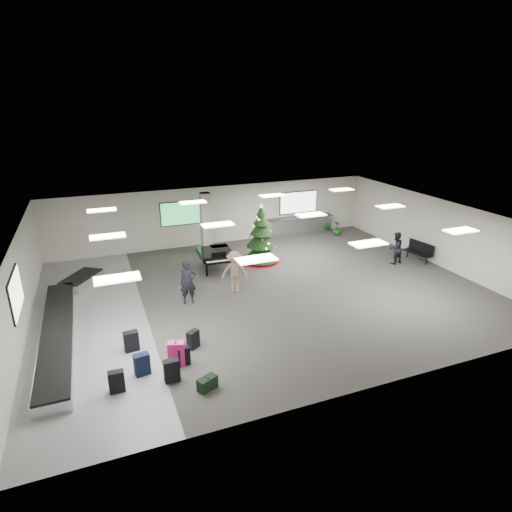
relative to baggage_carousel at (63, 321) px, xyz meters
name	(u,v)px	position (x,y,z in m)	size (l,w,h in m)	color
ground	(266,291)	(7.84, 0.08, -0.21)	(18.00, 18.00, 0.00)	#3A3935
room_envelope	(251,235)	(7.46, 0.75, 2.12)	(18.02, 14.02, 3.21)	beige
baggage_carousel	(63,321)	(0.00, 0.00, 0.00)	(2.28, 9.71, 0.43)	silver
service_counter	(300,226)	(12.84, 6.73, 0.33)	(4.05, 0.65, 1.08)	silver
suitcase_0	(172,371)	(2.99, -4.55, 0.13)	(0.44, 0.25, 0.71)	black
suitcase_1	(184,356)	(3.48, -3.88, 0.08)	(0.40, 0.24, 0.61)	black
pink_suitcase	(177,354)	(3.28, -3.82, 0.18)	(0.57, 0.43, 0.81)	#E91E79
suitcase_3	(193,339)	(3.97, -3.05, 0.10)	(0.47, 0.42, 0.64)	black
navy_suitcase	(142,364)	(2.24, -3.91, 0.13)	(0.48, 0.33, 0.70)	black
suitcase_5	(117,381)	(1.48, -4.46, 0.11)	(0.44, 0.25, 0.66)	black
green_duffel	(207,383)	(3.83, -5.28, -0.03)	(0.63, 0.49, 0.39)	black
suitcase_8	(131,341)	(2.09, -2.49, 0.13)	(0.48, 0.30, 0.70)	black
christmas_tree	(261,242)	(8.99, 3.41, 0.80)	(2.08, 2.08, 2.97)	maroon
grand_piano	(216,254)	(6.60, 3.17, 0.58)	(1.61, 2.01, 1.11)	black
bench	(419,250)	(16.39, 0.65, 0.33)	(0.72, 1.57, 0.96)	black
traveler_a	(188,282)	(4.60, 0.22, 0.67)	(0.65, 0.42, 1.77)	black
traveler_b	(235,272)	(6.65, 0.58, 0.68)	(1.16, 0.66, 1.79)	#907659
traveler_bench	(396,248)	(15.01, 0.77, 0.59)	(0.78, 0.61, 1.60)	black
potted_plant_left	(265,237)	(10.26, 5.92, 0.16)	(0.41, 0.33, 0.75)	#174616
potted_plant_right	(337,228)	(14.86, 5.84, 0.22)	(0.48, 0.48, 0.86)	#174616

